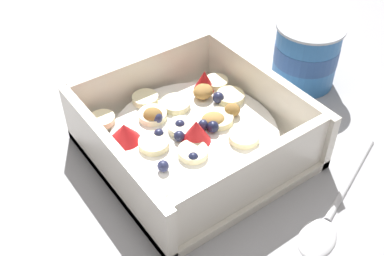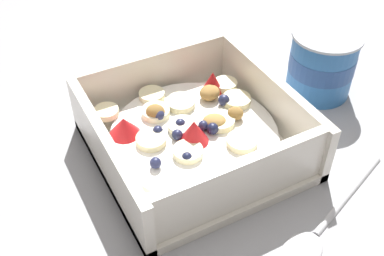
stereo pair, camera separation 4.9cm
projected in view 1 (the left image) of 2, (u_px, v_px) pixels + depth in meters
The scene contains 4 objects.
ground_plane at pixel (184, 157), 0.50m from camera, with size 2.40×2.40×0.00m, color #9E9EA3.
fruit_bowl at pixel (191, 133), 0.49m from camera, with size 0.20×0.20×0.07m.
spoon at pixel (329, 216), 0.44m from camera, with size 0.08×0.17×0.01m.
yogurt_cup at pixel (306, 54), 0.57m from camera, with size 0.08×0.08×0.08m.
Camera 1 is at (0.29, -0.20, 0.35)m, focal length 44.62 mm.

